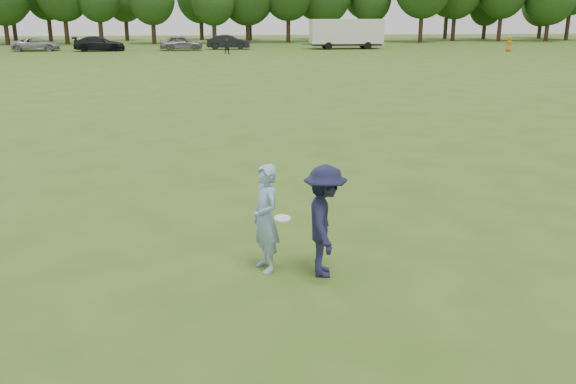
% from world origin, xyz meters
% --- Properties ---
extents(ground, '(200.00, 200.00, 0.00)m').
position_xyz_m(ground, '(0.00, 0.00, 0.00)').
color(ground, '#365117').
rests_on(ground, ground).
extents(thrower, '(0.64, 0.77, 1.83)m').
position_xyz_m(thrower, '(-0.57, 0.67, 0.91)').
color(thrower, '#7FA1C4').
rests_on(thrower, ground).
extents(defender, '(0.83, 1.28, 1.87)m').
position_xyz_m(defender, '(0.37, 0.36, 0.93)').
color(defender, '#181935').
rests_on(defender, ground).
extents(player_far_c, '(0.86, 0.89, 1.55)m').
position_xyz_m(player_far_c, '(29.06, 53.52, 0.77)').
color(player_far_c, '#C17516').
rests_on(player_far_c, ground).
extents(player_far_d, '(1.52, 0.76, 1.57)m').
position_xyz_m(player_far_d, '(-0.34, 53.07, 0.78)').
color(player_far_d, '#272727').
rests_on(player_far_d, ground).
extents(car_c, '(5.14, 2.79, 1.37)m').
position_xyz_m(car_c, '(-20.36, 59.96, 0.68)').
color(car_c, '#98999D').
rests_on(car_c, ground).
extents(car_d, '(5.40, 2.51, 1.53)m').
position_xyz_m(car_d, '(-13.69, 59.08, 0.76)').
color(car_d, black).
rests_on(car_d, ground).
extents(car_e, '(4.74, 2.22, 1.57)m').
position_xyz_m(car_e, '(-5.15, 59.35, 0.78)').
color(car_e, slate).
rests_on(car_e, ground).
extents(car_f, '(4.84, 1.99, 1.56)m').
position_xyz_m(car_f, '(-0.04, 60.71, 0.78)').
color(car_f, black).
rests_on(car_f, ground).
extents(field_cone, '(0.28, 0.28, 0.30)m').
position_xyz_m(field_cone, '(17.54, 44.59, 0.15)').
color(field_cone, '#E3520B').
rests_on(field_cone, ground).
extents(disc_in_play, '(0.33, 0.33, 0.07)m').
position_xyz_m(disc_in_play, '(-0.31, 0.45, 0.98)').
color(disc_in_play, white).
rests_on(disc_in_play, ground).
extents(cargo_trailer, '(9.00, 2.75, 3.20)m').
position_xyz_m(cargo_trailer, '(13.03, 59.93, 1.78)').
color(cargo_trailer, silver).
rests_on(cargo_trailer, ground).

